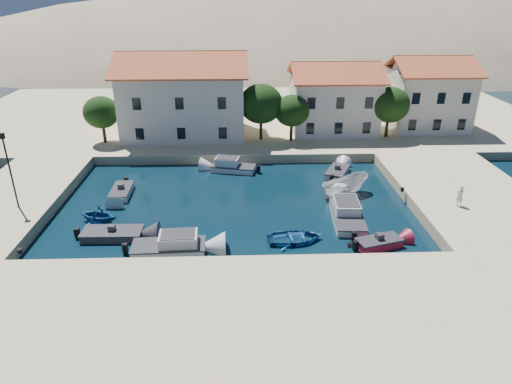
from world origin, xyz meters
TOP-DOWN VIEW (x-y plane):
  - ground at (0.00, 0.00)m, footprint 400.00×400.00m
  - quay_south at (0.00, -6.00)m, footprint 52.00×12.00m
  - quay_east at (20.50, 10.00)m, footprint 11.00×20.00m
  - quay_west at (-19.00, 10.00)m, footprint 8.00×20.00m
  - quay_north at (2.00, 38.00)m, footprint 80.00×36.00m
  - hills at (20.64, 123.62)m, footprint 254.00×176.00m
  - building_left at (-6.00, 28.00)m, footprint 14.70×9.45m
  - building_mid at (12.00, 29.00)m, footprint 10.50×8.40m
  - building_right at (24.00, 30.00)m, footprint 9.45×8.40m
  - trees at (4.51, 25.46)m, footprint 37.30×5.30m
  - lamppost at (-17.50, 8.00)m, footprint 0.35×0.25m
  - bollards at (2.80, 3.87)m, footprint 29.36×9.56m
  - motorboat_grey_sw at (-9.16, 4.48)m, footprint 4.51×2.05m
  - cabin_cruiser_south at (-4.62, 2.29)m, footprint 5.30×2.45m
  - rowboat_south at (4.56, 3.48)m, footprint 4.49×3.48m
  - motorboat_red_se at (10.59, 2.50)m, footprint 3.61×2.39m
  - cabin_cruiser_east at (9.17, 6.62)m, footprint 2.74×5.94m
  - boat_east at (9.97, 11.57)m, footprint 5.34×4.11m
  - motorboat_white_ne at (10.32, 16.49)m, footprint 3.21×4.18m
  - rowboat_west at (-10.86, 6.95)m, footprint 4.01×3.73m
  - motorboat_white_west at (-10.32, 12.38)m, footprint 1.78×3.84m
  - cabin_cruiser_north at (-0.18, 17.94)m, footprint 4.82×2.91m
  - pedestrian at (18.32, 7.00)m, footprint 0.74×0.58m

SIDE VIEW (x-z plane):
  - hills at x=20.64m, z-range -72.90..26.10m
  - ground at x=0.00m, z-range 0.00..0.00m
  - rowboat_south at x=4.56m, z-range -0.43..0.43m
  - boat_east at x=9.97m, z-range -0.98..0.98m
  - rowboat_west at x=-10.86m, z-range -0.86..0.86m
  - motorboat_grey_sw at x=-9.16m, z-range -0.33..0.92m
  - motorboat_white_ne at x=10.32m, z-range -0.33..0.92m
  - motorboat_white_west at x=-10.32m, z-range -0.33..0.92m
  - motorboat_red_se at x=10.59m, z-range -0.33..0.92m
  - cabin_cruiser_south at x=-4.62m, z-range -0.32..1.28m
  - cabin_cruiser_east at x=9.17m, z-range -0.32..1.28m
  - cabin_cruiser_north at x=-0.18m, z-range -0.32..1.28m
  - quay_south at x=0.00m, z-range 0.00..1.00m
  - quay_east at x=20.50m, z-range 0.00..1.00m
  - quay_west at x=-19.00m, z-range 0.00..1.00m
  - quay_north at x=2.00m, z-range 0.00..1.00m
  - bollards at x=2.80m, z-range 1.00..1.30m
  - pedestrian at x=18.32m, z-range 1.00..2.78m
  - lamppost at x=-17.50m, z-range 1.64..7.87m
  - trees at x=4.51m, z-range 1.61..8.06m
  - building_mid at x=12.00m, z-range 1.07..9.37m
  - building_right at x=24.00m, z-range 1.07..9.87m
  - building_left at x=-6.00m, z-range 1.09..10.79m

